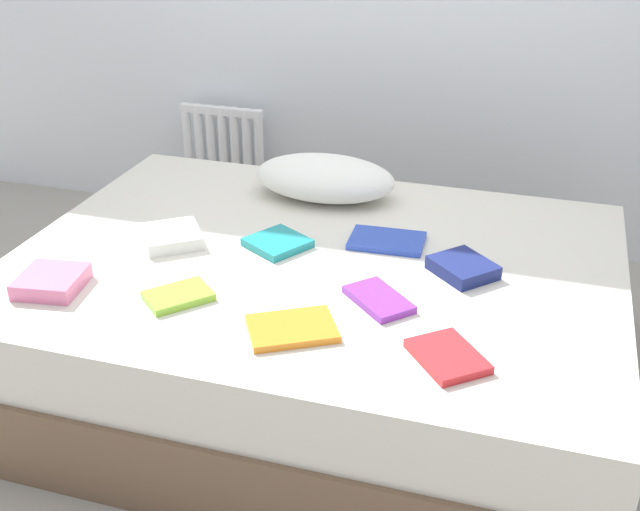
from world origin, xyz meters
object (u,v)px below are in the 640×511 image
Objects in this scene: textbook_purple at (379,299)px; textbook_teal at (277,243)px; textbook_lime at (178,296)px; radiator at (223,152)px; textbook_white at (172,237)px; textbook_pink at (51,281)px; bed at (316,322)px; textbook_blue at (387,241)px; textbook_red at (448,356)px; textbook_orange at (292,329)px; pillow at (325,178)px; textbook_navy at (463,268)px.

textbook_teal reaches higher than textbook_purple.
textbook_lime is at bearing -80.28° from textbook_teal.
radiator reaches higher than textbook_white.
textbook_purple is 1.19× the size of textbook_teal.
textbook_pink is (-0.21, -0.39, 0.00)m from textbook_white.
radiator reaches higher than bed.
textbook_teal is (-0.15, 0.04, 0.27)m from bed.
textbook_purple reaches higher than textbook_blue.
bed is 10.65× the size of textbook_lime.
textbook_white is 0.44m from textbook_pink.
textbook_red is 0.43m from textbook_orange.
textbook_pink reaches higher than textbook_red.
radiator is at bearing 86.74° from textbook_pink.
pillow is at bearing -44.02° from radiator.
radiator is 2.36× the size of textbook_white.
textbook_navy is at bearing 2.85° from bed.
textbook_lime is at bearing -121.39° from textbook_purple.
textbook_lime is (-0.57, -0.16, 0.00)m from textbook_purple.
textbook_blue is at bearing 48.08° from textbook_orange.
textbook_white is 0.78× the size of textbook_blue.
radiator is 1.30m from textbook_white.
textbook_orange is at bearing -80.90° from bed.
textbook_white is 1.09m from textbook_red.
radiator reaches higher than textbook_red.
textbook_purple is 0.49m from textbook_teal.
textbook_lime is at bearing -0.90° from textbook_pink.
textbook_white reaches higher than textbook_teal.
textbook_red is (0.81, -0.08, 0.00)m from textbook_lime.
textbook_teal is at bearing -162.42° from textbook_blue.
textbook_teal is 0.53m from textbook_orange.
textbook_red is at bearing -50.76° from radiator.
textbook_orange is at bearing -60.75° from radiator.
pillow is at bearing 49.04° from textbook_pink.
textbook_blue is (0.70, 0.21, -0.01)m from textbook_white.
pillow is at bearing 103.28° from bed.
textbook_lime is 0.75× the size of textbook_blue.
radiator is 1.49m from textbook_blue.
textbook_blue is (0.20, 0.16, 0.26)m from bed.
textbook_pink is at bearing -148.19° from bed.
textbook_red is at bearing -9.72° from textbook_pink.
bed is 0.87m from textbook_pink.
pillow is at bearing 71.28° from textbook_orange.
bed is 0.56m from textbook_lime.
textbook_navy reaches higher than textbook_lime.
textbook_orange is (0.07, -0.45, 0.26)m from bed.
textbook_teal is 0.88× the size of textbook_red.
textbook_white is 1.04× the size of textbook_pink.
pillow reaches higher than textbook_teal.
radiator is at bearing 125.39° from bed.
textbook_white is at bearing 114.27° from textbook_orange.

